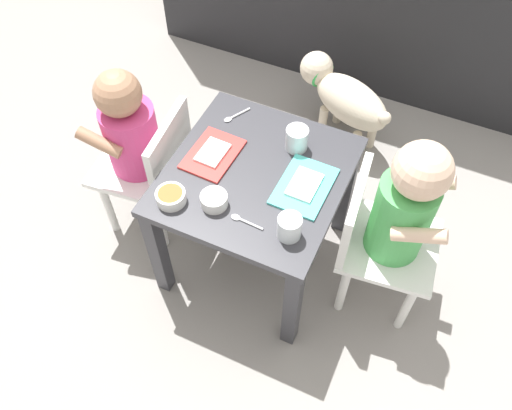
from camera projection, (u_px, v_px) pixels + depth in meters
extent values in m
plane|color=gray|center=(256.00, 253.00, 1.93)|extent=(7.00, 7.00, 0.00)
cube|color=#333338|center=(256.00, 176.00, 1.58)|extent=(0.51, 0.54, 0.03)
cube|color=#333338|center=(158.00, 252.00, 1.69)|extent=(0.04, 0.04, 0.42)
cube|color=#333338|center=(292.00, 307.00, 1.57)|extent=(0.04, 0.04, 0.42)
cube|color=#333338|center=(227.00, 149.00, 1.95)|extent=(0.04, 0.04, 0.42)
cube|color=#333338|center=(346.00, 190.00, 1.83)|extent=(0.04, 0.04, 0.42)
cube|color=white|center=(139.00, 165.00, 1.80)|extent=(0.31, 0.31, 0.02)
cube|color=white|center=(170.00, 150.00, 1.68)|extent=(0.05, 0.27, 0.22)
cylinder|color=#D83F7F|center=(132.00, 138.00, 1.70)|extent=(0.17, 0.17, 0.24)
sphere|color=#A87A5B|center=(118.00, 94.00, 1.56)|extent=(0.14, 0.14, 0.14)
cylinder|color=white|center=(134.00, 165.00, 2.00)|extent=(0.03, 0.03, 0.28)
cylinder|color=white|center=(108.00, 206.00, 1.88)|extent=(0.03, 0.03, 0.28)
cylinder|color=white|center=(184.00, 179.00, 1.96)|extent=(0.03, 0.03, 0.28)
cylinder|color=white|center=(160.00, 221.00, 1.84)|extent=(0.03, 0.03, 0.28)
cylinder|color=#A87A5B|center=(129.00, 101.00, 1.72)|extent=(0.15, 0.05, 0.09)
cylinder|color=#A87A5B|center=(99.00, 143.00, 1.61)|extent=(0.15, 0.05, 0.09)
cube|color=white|center=(390.00, 245.00, 1.61)|extent=(0.31, 0.31, 0.02)
cube|color=white|center=(354.00, 211.00, 1.54)|extent=(0.05, 0.27, 0.22)
cylinder|color=#4CB259|center=(400.00, 218.00, 1.50)|extent=(0.17, 0.17, 0.27)
sphere|color=beige|center=(422.00, 171.00, 1.33)|extent=(0.15, 0.15, 0.15)
cylinder|color=white|center=(407.00, 306.00, 1.65)|extent=(0.03, 0.03, 0.28)
cylinder|color=white|center=(417.00, 253.00, 1.77)|extent=(0.03, 0.03, 0.28)
cylinder|color=white|center=(343.00, 287.00, 1.69)|extent=(0.03, 0.03, 0.28)
cylinder|color=white|center=(357.00, 237.00, 1.81)|extent=(0.03, 0.03, 0.28)
cylinder|color=beige|center=(419.00, 235.00, 1.38)|extent=(0.15, 0.05, 0.09)
cylinder|color=beige|center=(429.00, 182.00, 1.48)|extent=(0.15, 0.05, 0.09)
ellipsoid|color=beige|center=(351.00, 102.00, 2.10)|extent=(0.38, 0.29, 0.17)
sphere|color=beige|center=(317.00, 68.00, 2.16)|extent=(0.13, 0.13, 0.13)
sphere|color=black|center=(308.00, 63.00, 2.19)|extent=(0.06, 0.06, 0.06)
torus|color=green|center=(323.00, 75.00, 2.15)|extent=(0.08, 0.12, 0.11)
sphere|color=beige|center=(385.00, 118.00, 2.00)|extent=(0.05, 0.05, 0.05)
cylinder|color=beige|center=(338.00, 109.00, 2.28)|extent=(0.04, 0.04, 0.13)
cylinder|color=beige|center=(322.00, 120.00, 2.24)|extent=(0.04, 0.04, 0.13)
cylinder|color=beige|center=(372.00, 134.00, 2.19)|extent=(0.04, 0.04, 0.13)
cylinder|color=beige|center=(355.00, 145.00, 2.15)|extent=(0.04, 0.04, 0.13)
cube|color=red|center=(213.00, 154.00, 1.61)|extent=(0.14, 0.19, 0.01)
cube|color=white|center=(213.00, 152.00, 1.60)|extent=(0.08, 0.11, 0.01)
cube|color=#4CC6BC|center=(304.00, 186.00, 1.54)|extent=(0.15, 0.21, 0.01)
cube|color=white|center=(304.00, 184.00, 1.53)|extent=(0.08, 0.11, 0.01)
cylinder|color=white|center=(297.00, 139.00, 1.60)|extent=(0.07, 0.07, 0.07)
cylinder|color=silver|center=(296.00, 142.00, 1.61)|extent=(0.06, 0.06, 0.05)
cylinder|color=white|center=(289.00, 227.00, 1.41)|extent=(0.07, 0.07, 0.07)
cylinder|color=silver|center=(289.00, 230.00, 1.43)|extent=(0.06, 0.06, 0.04)
cylinder|color=white|center=(214.00, 200.00, 1.49)|extent=(0.08, 0.08, 0.04)
cylinder|color=#4C8C33|center=(214.00, 197.00, 1.47)|extent=(0.06, 0.06, 0.01)
cylinder|color=white|center=(171.00, 197.00, 1.50)|extent=(0.08, 0.08, 0.03)
cylinder|color=#B26633|center=(170.00, 194.00, 1.48)|extent=(0.07, 0.07, 0.01)
cylinder|color=silver|center=(251.00, 224.00, 1.46)|extent=(0.08, 0.01, 0.01)
ellipsoid|color=silver|center=(236.00, 217.00, 1.47)|extent=(0.03, 0.02, 0.01)
cylinder|color=silver|center=(240.00, 113.00, 1.72)|extent=(0.04, 0.07, 0.01)
ellipsoid|color=silver|center=(228.00, 120.00, 1.70)|extent=(0.03, 0.03, 0.01)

